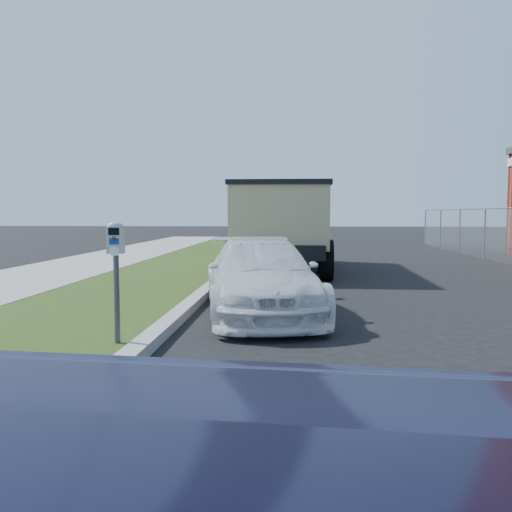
{
  "coord_description": "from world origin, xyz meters",
  "views": [
    {
      "loc": [
        -0.81,
        -7.06,
        1.64
      ],
      "look_at": [
        -1.4,
        1.0,
        1.0
      ],
      "focal_mm": 38.0,
      "sensor_mm": 36.0,
      "label": 1
    }
  ],
  "objects": [
    {
      "name": "ground",
      "position": [
        0.0,
        0.0,
        0.0
      ],
      "size": [
        120.0,
        120.0,
        0.0
      ],
      "primitive_type": "plane",
      "color": "black",
      "rests_on": "ground"
    },
    {
      "name": "streetside",
      "position": [
        -5.57,
        2.0,
        0.07
      ],
      "size": [
        6.12,
        50.0,
        0.15
      ],
      "color": "gray",
      "rests_on": "ground"
    },
    {
      "name": "parking_meter",
      "position": [
        -2.88,
        -0.97,
        1.15
      ],
      "size": [
        0.2,
        0.14,
        1.41
      ],
      "rotation": [
        0.0,
        0.0,
        0.03
      ],
      "color": "#3F4247",
      "rests_on": "ground"
    },
    {
      "name": "white_wagon",
      "position": [
        -1.36,
        1.69,
        0.61
      ],
      "size": [
        2.39,
        4.42,
        1.22
      ],
      "primitive_type": "imported",
      "rotation": [
        0.0,
        0.0,
        0.17
      ],
      "color": "silver",
      "rests_on": "ground"
    },
    {
      "name": "dump_truck",
      "position": [
        -1.17,
        8.78,
        1.43
      ],
      "size": [
        2.68,
        6.53,
        2.54
      ],
      "rotation": [
        0.0,
        0.0,
        -0.01
      ],
      "color": "black",
      "rests_on": "ground"
    }
  ]
}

